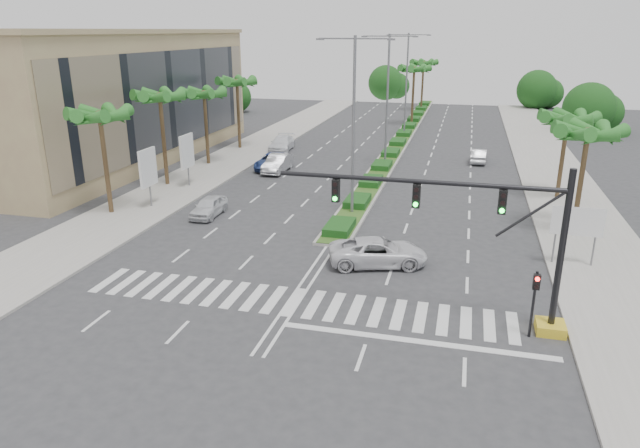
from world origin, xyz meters
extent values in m
plane|color=#333335|center=(0.00, 0.00, 0.00)|extent=(160.00, 160.00, 0.00)
cube|color=gray|center=(15.20, 20.00, 0.07)|extent=(6.00, 120.00, 0.15)
cube|color=gray|center=(-15.20, 20.00, 0.07)|extent=(6.00, 120.00, 0.15)
cube|color=gray|center=(0.00, 45.00, 0.10)|extent=(2.20, 75.00, 0.20)
cube|color=#385B1F|center=(0.00, 45.00, 0.22)|extent=(1.80, 75.00, 0.04)
cube|color=tan|center=(-26.00, 26.00, 6.00)|extent=(12.00, 36.00, 12.00)
cube|color=gold|center=(11.50, 0.00, 0.23)|extent=(1.20, 1.20, 0.45)
cylinder|color=black|center=(11.50, 0.00, 3.70)|extent=(0.28, 0.28, 7.00)
cylinder|color=black|center=(5.50, 0.00, 6.30)|extent=(12.00, 0.20, 0.20)
cylinder|color=black|center=(10.10, 0.00, 5.20)|extent=(2.53, 0.12, 2.15)
cube|color=black|center=(9.00, 0.00, 5.65)|extent=(0.32, 0.24, 1.00)
cylinder|color=#19E533|center=(9.00, -0.14, 5.33)|extent=(0.20, 0.06, 0.20)
cube|color=black|center=(5.50, 0.00, 5.65)|extent=(0.32, 0.24, 1.00)
cylinder|color=#19E533|center=(5.50, -0.14, 5.33)|extent=(0.20, 0.06, 0.20)
cube|color=black|center=(2.00, 0.00, 5.65)|extent=(0.32, 0.24, 1.00)
cylinder|color=#19E533|center=(2.00, -0.14, 5.33)|extent=(0.20, 0.06, 0.20)
cylinder|color=black|center=(10.60, -0.60, 1.50)|extent=(0.12, 0.12, 3.00)
cube|color=black|center=(10.60, -0.75, 2.60)|extent=(0.28, 0.22, 0.65)
cylinder|color=red|center=(10.60, -0.88, 2.78)|extent=(0.18, 0.05, 0.18)
cylinder|color=slate|center=(12.50, 8.00, 1.40)|extent=(0.10, 0.10, 2.80)
cylinder|color=slate|center=(14.50, 8.00, 1.40)|extent=(0.10, 0.10, 2.80)
cube|color=#0C6638|center=(13.50, 8.00, 2.60)|extent=(2.60, 0.08, 1.50)
cube|color=white|center=(13.50, 7.95, 2.60)|extent=(2.70, 0.02, 1.60)
cylinder|color=slate|center=(-14.50, 12.00, 1.40)|extent=(0.12, 0.12, 2.80)
cube|color=white|center=(-14.50, 12.00, 3.00)|extent=(0.18, 2.10, 2.70)
cube|color=#D8594C|center=(-14.50, 12.00, 3.00)|extent=(0.12, 2.00, 2.60)
cylinder|color=slate|center=(-14.50, 18.00, 1.40)|extent=(0.12, 0.12, 2.80)
cube|color=white|center=(-14.50, 18.00, 3.00)|extent=(0.18, 2.10, 2.70)
cube|color=#D8594C|center=(-14.50, 18.00, 3.00)|extent=(0.12, 2.00, 2.60)
cylinder|color=brown|center=(-16.50, 10.00, 3.50)|extent=(0.32, 0.32, 7.00)
sphere|color=brown|center=(-16.50, 10.00, 6.90)|extent=(0.70, 0.70, 0.70)
cone|color=#216B25|center=(-15.40, 10.00, 6.80)|extent=(0.90, 3.62, 1.50)
cone|color=#216B25|center=(-15.81, 10.86, 6.80)|extent=(3.39, 2.96, 1.50)
cone|color=#216B25|center=(-16.74, 11.07, 6.80)|extent=(3.73, 1.68, 1.50)
cone|color=#216B25|center=(-17.49, 10.48, 6.80)|extent=(2.38, 3.65, 1.50)
cone|color=#216B25|center=(-17.49, 9.52, 6.80)|extent=(2.38, 3.65, 1.50)
cone|color=#216B25|center=(-16.74, 8.93, 6.80)|extent=(3.73, 1.68, 1.50)
cone|color=#216B25|center=(-15.81, 9.14, 6.80)|extent=(3.39, 2.96, 1.50)
cylinder|color=brown|center=(-16.50, 18.00, 3.70)|extent=(0.32, 0.32, 7.40)
sphere|color=brown|center=(-16.50, 18.00, 7.30)|extent=(0.70, 0.70, 0.70)
cone|color=#216B25|center=(-15.40, 18.00, 7.20)|extent=(0.90, 3.62, 1.50)
cone|color=#216B25|center=(-15.81, 18.86, 7.20)|extent=(3.39, 2.96, 1.50)
cone|color=#216B25|center=(-16.74, 19.07, 7.20)|extent=(3.73, 1.68, 1.50)
cone|color=#216B25|center=(-17.49, 18.48, 7.20)|extent=(2.38, 3.65, 1.50)
cone|color=#216B25|center=(-17.49, 17.52, 7.20)|extent=(2.38, 3.65, 1.50)
cone|color=#216B25|center=(-16.74, 16.93, 7.20)|extent=(3.73, 1.68, 1.50)
cone|color=#216B25|center=(-15.81, 17.14, 7.20)|extent=(3.39, 2.96, 1.50)
cylinder|color=brown|center=(-16.50, 26.00, 3.40)|extent=(0.32, 0.32, 6.80)
sphere|color=brown|center=(-16.50, 26.00, 6.70)|extent=(0.70, 0.70, 0.70)
cone|color=#216B25|center=(-15.40, 26.00, 6.60)|extent=(0.90, 3.62, 1.50)
cone|color=#216B25|center=(-15.81, 26.86, 6.60)|extent=(3.39, 2.96, 1.50)
cone|color=#216B25|center=(-16.74, 27.07, 6.60)|extent=(3.73, 1.68, 1.50)
cone|color=#216B25|center=(-17.49, 26.48, 6.60)|extent=(2.38, 3.65, 1.50)
cone|color=#216B25|center=(-17.49, 25.52, 6.60)|extent=(2.38, 3.65, 1.50)
cone|color=#216B25|center=(-16.74, 24.93, 6.60)|extent=(3.73, 1.68, 1.50)
cone|color=#216B25|center=(-15.81, 25.14, 6.60)|extent=(3.39, 2.96, 1.50)
cylinder|color=brown|center=(-16.50, 34.00, 3.60)|extent=(0.32, 0.32, 7.20)
sphere|color=brown|center=(-16.50, 34.00, 7.10)|extent=(0.70, 0.70, 0.70)
cone|color=#216B25|center=(-15.40, 34.00, 7.00)|extent=(0.90, 3.62, 1.50)
cone|color=#216B25|center=(-15.81, 34.86, 7.00)|extent=(3.39, 2.96, 1.50)
cone|color=#216B25|center=(-16.74, 35.07, 7.00)|extent=(3.73, 1.68, 1.50)
cone|color=#216B25|center=(-17.49, 34.48, 7.00)|extent=(2.38, 3.65, 1.50)
cone|color=#216B25|center=(-17.49, 33.52, 7.00)|extent=(2.38, 3.65, 1.50)
cone|color=#216B25|center=(-16.74, 32.93, 7.00)|extent=(3.73, 1.68, 1.50)
cone|color=#216B25|center=(-15.81, 33.14, 7.00)|extent=(3.39, 2.96, 1.50)
cylinder|color=brown|center=(14.50, 14.00, 3.25)|extent=(0.32, 0.32, 6.50)
sphere|color=brown|center=(14.50, 14.00, 6.40)|extent=(0.70, 0.70, 0.70)
cone|color=#216B25|center=(15.60, 14.00, 6.30)|extent=(0.90, 3.62, 1.50)
cone|color=#216B25|center=(15.19, 14.86, 6.30)|extent=(3.39, 2.96, 1.50)
cone|color=#216B25|center=(14.26, 15.07, 6.30)|extent=(3.73, 1.68, 1.50)
cone|color=#216B25|center=(13.51, 14.48, 6.30)|extent=(2.38, 3.65, 1.50)
cone|color=#216B25|center=(13.51, 13.52, 6.30)|extent=(2.38, 3.65, 1.50)
cone|color=#216B25|center=(14.26, 12.93, 6.30)|extent=(3.73, 1.68, 1.50)
cone|color=#216B25|center=(15.19, 13.14, 6.30)|extent=(3.39, 2.96, 1.50)
cylinder|color=brown|center=(14.50, 22.00, 3.10)|extent=(0.32, 0.32, 6.20)
sphere|color=brown|center=(14.50, 22.00, 6.10)|extent=(0.70, 0.70, 0.70)
cone|color=#216B25|center=(15.60, 22.00, 6.00)|extent=(0.90, 3.62, 1.50)
cone|color=#216B25|center=(15.19, 22.86, 6.00)|extent=(3.39, 2.96, 1.50)
cone|color=#216B25|center=(14.26, 23.07, 6.00)|extent=(3.73, 1.68, 1.50)
cone|color=#216B25|center=(13.51, 22.48, 6.00)|extent=(2.38, 3.65, 1.50)
cone|color=#216B25|center=(13.51, 21.52, 6.00)|extent=(2.38, 3.65, 1.50)
cone|color=#216B25|center=(14.26, 20.93, 6.00)|extent=(3.73, 1.68, 1.50)
cone|color=#216B25|center=(15.19, 21.14, 6.00)|extent=(3.39, 2.96, 1.50)
cylinder|color=brown|center=(0.00, 55.00, 3.75)|extent=(0.32, 0.32, 7.50)
sphere|color=brown|center=(0.00, 55.00, 7.40)|extent=(0.70, 0.70, 0.70)
cone|color=#216B25|center=(1.10, 55.00, 7.30)|extent=(0.90, 3.62, 1.50)
cone|color=#216B25|center=(0.69, 55.86, 7.30)|extent=(3.39, 2.96, 1.50)
cone|color=#216B25|center=(-0.24, 56.07, 7.30)|extent=(3.73, 1.68, 1.50)
cone|color=#216B25|center=(-0.99, 55.48, 7.30)|extent=(2.38, 3.65, 1.50)
cone|color=#216B25|center=(-0.99, 54.52, 7.30)|extent=(2.38, 3.65, 1.50)
cone|color=#216B25|center=(-0.24, 53.93, 7.30)|extent=(3.73, 1.68, 1.50)
cone|color=#216B25|center=(0.69, 54.14, 7.30)|extent=(3.39, 2.96, 1.50)
cylinder|color=brown|center=(0.00, 70.00, 3.75)|extent=(0.32, 0.32, 7.50)
sphere|color=brown|center=(0.00, 70.00, 7.40)|extent=(0.70, 0.70, 0.70)
cone|color=#216B25|center=(1.10, 70.00, 7.30)|extent=(0.90, 3.62, 1.50)
cone|color=#216B25|center=(0.69, 70.86, 7.30)|extent=(3.39, 2.96, 1.50)
cone|color=#216B25|center=(-0.24, 71.07, 7.30)|extent=(3.73, 1.68, 1.50)
cone|color=#216B25|center=(-0.99, 70.48, 7.30)|extent=(2.38, 3.65, 1.50)
cone|color=#216B25|center=(-0.99, 69.52, 7.30)|extent=(2.38, 3.65, 1.50)
cone|color=#216B25|center=(-0.24, 68.93, 7.30)|extent=(3.73, 1.68, 1.50)
cone|color=#216B25|center=(0.69, 69.14, 7.30)|extent=(3.39, 2.96, 1.50)
cylinder|color=slate|center=(0.00, 14.00, 6.00)|extent=(0.20, 0.20, 12.00)
cylinder|color=slate|center=(-1.20, 14.00, 11.80)|extent=(2.40, 0.10, 0.10)
cylinder|color=slate|center=(1.20, 14.00, 11.80)|extent=(2.40, 0.10, 0.10)
cube|color=slate|center=(-2.30, 14.00, 11.75)|extent=(0.50, 0.25, 0.12)
cube|color=slate|center=(2.30, 14.00, 11.75)|extent=(0.50, 0.25, 0.12)
cylinder|color=slate|center=(0.00, 30.00, 6.00)|extent=(0.20, 0.20, 12.00)
cylinder|color=slate|center=(-1.20, 30.00, 11.80)|extent=(2.40, 0.10, 0.10)
cylinder|color=slate|center=(1.20, 30.00, 11.80)|extent=(2.40, 0.10, 0.10)
cube|color=slate|center=(-2.30, 30.00, 11.75)|extent=(0.50, 0.25, 0.12)
cube|color=slate|center=(2.30, 30.00, 11.75)|extent=(0.50, 0.25, 0.12)
cylinder|color=slate|center=(0.00, 46.00, 6.00)|extent=(0.20, 0.20, 12.00)
cylinder|color=slate|center=(-1.20, 46.00, 11.80)|extent=(2.40, 0.10, 0.10)
cylinder|color=slate|center=(1.20, 46.00, 11.80)|extent=(2.40, 0.10, 0.10)
cube|color=slate|center=(-2.30, 46.00, 11.75)|extent=(0.50, 0.25, 0.12)
cube|color=slate|center=(2.30, 46.00, 11.75)|extent=(0.50, 0.25, 0.12)
imported|color=silver|center=(-9.62, 11.30, 0.67)|extent=(1.65, 3.96, 1.34)
imported|color=#A6A6AB|center=(-9.10, 24.91, 0.79)|extent=(1.70, 4.82, 1.59)
imported|color=navy|center=(-9.96, 25.90, 0.72)|extent=(2.52, 5.26, 1.45)
imported|color=white|center=(-11.80, 34.33, 0.76)|extent=(2.58, 5.38, 1.51)
imported|color=silver|center=(3.16, 5.56, 0.75)|extent=(5.88, 3.91, 1.50)
imported|color=#AFAFB4|center=(8.72, 33.48, 0.67)|extent=(1.68, 4.16, 1.34)
camera|label=1|loc=(7.33, -23.45, 12.32)|focal=32.00mm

